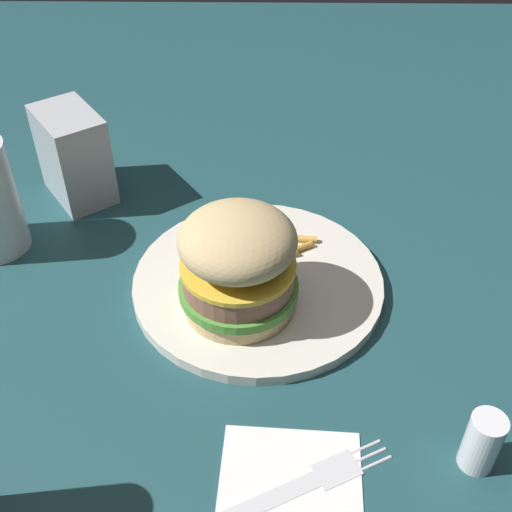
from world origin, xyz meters
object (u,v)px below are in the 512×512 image
at_px(plate, 256,283).
at_px(sandwich, 236,263).
at_px(salt_shaker, 479,442).
at_px(napkin, 288,491).
at_px(fries_pile, 268,239).
at_px(fork, 289,488).
at_px(napkin_dispenser, 72,155).

height_order(plate, sandwich, sandwich).
bearing_deg(salt_shaker, napkin, -79.34).
height_order(fries_pile, fork, fries_pile).
bearing_deg(napkin, plate, -173.05).
xyz_separation_m(plate, napkin, (0.23, 0.03, -0.01)).
distance_m(napkin_dispenser, salt_shaker, 0.53).
bearing_deg(plate, napkin, 6.95).
bearing_deg(salt_shaker, sandwich, -130.05).
distance_m(plate, napkin, 0.23).
bearing_deg(salt_shaker, napkin_dispenser, -132.62).
bearing_deg(plate, napkin_dispenser, -126.75).
height_order(fork, salt_shaker, salt_shaker).
xyz_separation_m(plate, sandwich, (0.04, -0.02, 0.06)).
bearing_deg(fork, napkin_dispenser, -147.55).
xyz_separation_m(plate, fries_pile, (-0.06, 0.01, 0.01)).
relative_size(sandwich, salt_shaker, 2.08).
xyz_separation_m(fork, salt_shaker, (-0.03, 0.14, 0.02)).
bearing_deg(fries_pile, fork, 3.50).
relative_size(sandwich, napkin_dispenser, 1.06).
bearing_deg(napkin, salt_shaker, 100.66).
relative_size(napkin, salt_shaker, 2.00).
height_order(sandwich, napkin, sandwich).
bearing_deg(plate, sandwich, -26.32).
distance_m(sandwich, fries_pile, 0.11).
bearing_deg(fries_pile, napkin_dispenser, -114.83).
height_order(plate, napkin_dispenser, napkin_dispenser).
xyz_separation_m(sandwich, napkin, (0.19, 0.05, -0.06)).
bearing_deg(sandwich, fries_pile, 162.21).
distance_m(fries_pile, fork, 0.28).
height_order(sandwich, fork, sandwich).
relative_size(plate, sandwich, 2.22).
relative_size(plate, fries_pile, 2.51).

